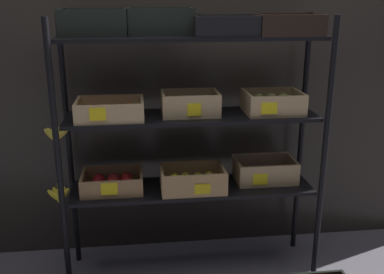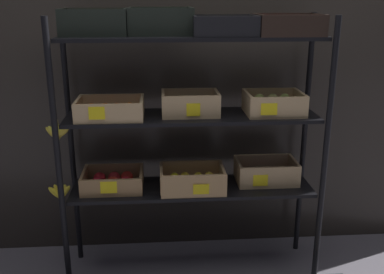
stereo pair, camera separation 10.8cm
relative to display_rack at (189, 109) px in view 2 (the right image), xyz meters
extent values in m
plane|color=slate|center=(0.02, 0.00, -1.02)|extent=(10.00, 10.00, 0.00)
cube|color=#2D2823|center=(0.02, 0.38, 0.23)|extent=(3.82, 0.12, 2.50)
cylinder|color=black|center=(-0.69, -0.18, -0.26)|extent=(0.03, 0.03, 1.53)
cylinder|color=black|center=(0.72, -0.18, -0.26)|extent=(0.03, 0.03, 1.53)
cylinder|color=black|center=(-0.69, 0.18, -0.26)|extent=(0.03, 0.03, 1.53)
cylinder|color=black|center=(0.72, 0.18, -0.26)|extent=(0.03, 0.03, 1.53)
cube|color=black|center=(0.02, 0.00, -0.47)|extent=(1.39, 0.33, 0.02)
cube|color=black|center=(0.02, 0.00, -0.04)|extent=(1.39, 0.33, 0.02)
cube|color=black|center=(0.02, 0.00, 0.39)|extent=(1.39, 0.33, 0.02)
cube|color=#A87F51|center=(-0.44, 0.01, -0.46)|extent=(0.34, 0.25, 0.01)
cube|color=#A87F51|center=(-0.44, -0.11, -0.41)|extent=(0.34, 0.02, 0.09)
cube|color=#A87F51|center=(-0.44, 0.13, -0.41)|extent=(0.34, 0.02, 0.09)
cube|color=#A87F51|center=(-0.60, 0.01, -0.41)|extent=(0.02, 0.22, 0.09)
cube|color=#A87F51|center=(-0.28, 0.01, -0.41)|extent=(0.02, 0.22, 0.09)
sphere|color=red|center=(-0.53, -0.03, -0.42)|extent=(0.07, 0.07, 0.07)
sphere|color=red|center=(-0.44, -0.02, -0.42)|extent=(0.07, 0.07, 0.07)
sphere|color=red|center=(-0.36, -0.03, -0.42)|extent=(0.07, 0.07, 0.07)
sphere|color=red|center=(-0.52, 0.04, -0.42)|extent=(0.07, 0.07, 0.07)
sphere|color=red|center=(-0.44, 0.05, -0.42)|extent=(0.07, 0.07, 0.07)
sphere|color=red|center=(-0.36, 0.05, -0.42)|extent=(0.07, 0.07, 0.07)
cube|color=yellow|center=(-0.45, -0.12, -0.40)|extent=(0.09, 0.01, 0.07)
cube|color=tan|center=(0.01, -0.04, -0.46)|extent=(0.36, 0.24, 0.01)
cube|color=tan|center=(0.01, -0.15, -0.39)|extent=(0.36, 0.02, 0.12)
cube|color=tan|center=(0.01, 0.07, -0.39)|extent=(0.36, 0.02, 0.12)
cube|color=tan|center=(-0.16, -0.04, -0.39)|extent=(0.02, 0.21, 0.12)
cube|color=tan|center=(0.19, -0.04, -0.39)|extent=(0.02, 0.21, 0.12)
ellipsoid|color=yellow|center=(-0.09, -0.08, -0.41)|extent=(0.06, 0.06, 0.08)
ellipsoid|color=yellow|center=(-0.02, -0.08, -0.41)|extent=(0.06, 0.06, 0.08)
ellipsoid|color=yellow|center=(0.05, -0.07, -0.41)|extent=(0.06, 0.06, 0.08)
ellipsoid|color=yellow|center=(0.12, -0.07, -0.41)|extent=(0.06, 0.06, 0.08)
ellipsoid|color=yellow|center=(-0.09, -0.01, -0.41)|extent=(0.06, 0.06, 0.08)
ellipsoid|color=yellow|center=(-0.03, -0.01, -0.41)|extent=(0.06, 0.06, 0.08)
ellipsoid|color=yellow|center=(0.05, -0.01, -0.41)|extent=(0.06, 0.06, 0.08)
ellipsoid|color=yellow|center=(0.11, -0.01, -0.41)|extent=(0.06, 0.06, 0.08)
cube|color=yellow|center=(0.05, -0.16, -0.41)|extent=(0.09, 0.01, 0.06)
cube|color=tan|center=(0.46, 0.05, -0.46)|extent=(0.35, 0.23, 0.01)
cube|color=tan|center=(0.46, -0.06, -0.39)|extent=(0.35, 0.02, 0.12)
cube|color=tan|center=(0.46, 0.15, -0.39)|extent=(0.35, 0.02, 0.12)
cube|color=tan|center=(0.29, 0.05, -0.39)|extent=(0.02, 0.20, 0.12)
cube|color=tan|center=(0.63, 0.05, -0.39)|extent=(0.02, 0.20, 0.12)
sphere|color=#6B244B|center=(0.35, 0.01, -0.43)|extent=(0.05, 0.05, 0.05)
sphere|color=#542257|center=(0.41, 0.01, -0.43)|extent=(0.05, 0.05, 0.05)
sphere|color=#6A2D4D|center=(0.46, 0.00, -0.43)|extent=(0.05, 0.05, 0.05)
sphere|color=#602147|center=(0.52, 0.01, -0.43)|extent=(0.05, 0.05, 0.05)
sphere|color=#60244A|center=(0.57, 0.01, -0.43)|extent=(0.05, 0.05, 0.05)
sphere|color=#64245A|center=(0.35, 0.09, -0.43)|extent=(0.05, 0.05, 0.05)
sphere|color=#64174A|center=(0.41, 0.08, -0.43)|extent=(0.05, 0.05, 0.05)
sphere|color=#5D2054|center=(0.46, 0.08, -0.43)|extent=(0.05, 0.05, 0.05)
sphere|color=#6B2E5D|center=(0.51, 0.09, -0.43)|extent=(0.05, 0.05, 0.05)
sphere|color=#6A175B|center=(0.57, 0.08, -0.43)|extent=(0.05, 0.05, 0.05)
cube|color=yellow|center=(0.40, -0.07, -0.41)|extent=(0.09, 0.01, 0.07)
cube|color=tan|center=(-0.43, -0.03, -0.03)|extent=(0.36, 0.25, 0.01)
cube|color=tan|center=(-0.43, -0.14, 0.02)|extent=(0.36, 0.02, 0.09)
cube|color=tan|center=(-0.43, 0.09, 0.02)|extent=(0.36, 0.02, 0.09)
cube|color=tan|center=(-0.60, -0.03, 0.02)|extent=(0.02, 0.22, 0.09)
cube|color=tan|center=(-0.26, -0.03, 0.02)|extent=(0.02, 0.22, 0.09)
sphere|color=orange|center=(-0.53, -0.06, 0.01)|extent=(0.06, 0.06, 0.06)
sphere|color=orange|center=(-0.46, -0.07, 0.01)|extent=(0.06, 0.06, 0.06)
sphere|color=orange|center=(-0.39, -0.06, 0.01)|extent=(0.06, 0.06, 0.06)
sphere|color=orange|center=(-0.33, -0.07, 0.01)|extent=(0.06, 0.06, 0.06)
sphere|color=orange|center=(-0.53, 0.01, 0.01)|extent=(0.06, 0.06, 0.06)
sphere|color=orange|center=(-0.46, 0.01, 0.01)|extent=(0.06, 0.06, 0.06)
sphere|color=orange|center=(-0.40, 0.01, 0.01)|extent=(0.06, 0.06, 0.06)
sphere|color=orange|center=(-0.33, 0.01, 0.01)|extent=(0.06, 0.06, 0.06)
cube|color=yellow|center=(-0.48, -0.15, 0.03)|extent=(0.08, 0.01, 0.07)
cube|color=tan|center=(0.01, 0.01, -0.03)|extent=(0.31, 0.22, 0.01)
cube|color=tan|center=(0.01, -0.09, 0.04)|extent=(0.31, 0.02, 0.11)
cube|color=tan|center=(0.01, 0.11, 0.04)|extent=(0.31, 0.02, 0.11)
cube|color=tan|center=(-0.14, 0.01, 0.04)|extent=(0.02, 0.18, 0.11)
cube|color=tan|center=(0.15, 0.01, 0.04)|extent=(0.02, 0.18, 0.11)
ellipsoid|color=brown|center=(-0.08, -0.02, 0.01)|extent=(0.05, 0.05, 0.07)
ellipsoid|color=brown|center=(-0.02, -0.02, 0.01)|extent=(0.05, 0.05, 0.07)
ellipsoid|color=brown|center=(0.04, -0.03, 0.01)|extent=(0.05, 0.05, 0.07)
ellipsoid|color=brown|center=(0.09, -0.02, 0.01)|extent=(0.05, 0.05, 0.07)
ellipsoid|color=brown|center=(-0.08, 0.04, 0.01)|extent=(0.05, 0.05, 0.07)
ellipsoid|color=brown|center=(-0.02, 0.04, 0.01)|extent=(0.05, 0.05, 0.07)
ellipsoid|color=brown|center=(0.03, 0.04, 0.01)|extent=(0.05, 0.05, 0.07)
ellipsoid|color=brown|center=(0.09, 0.04, 0.01)|extent=(0.05, 0.05, 0.07)
cube|color=yellow|center=(0.02, -0.10, 0.02)|extent=(0.07, 0.01, 0.07)
cube|color=tan|center=(0.47, 0.00, -0.03)|extent=(0.32, 0.26, 0.01)
cube|color=tan|center=(0.47, -0.12, 0.03)|extent=(0.32, 0.02, 0.11)
cube|color=tan|center=(0.47, 0.12, 0.03)|extent=(0.32, 0.02, 0.11)
cube|color=tan|center=(0.32, 0.00, 0.03)|extent=(0.02, 0.22, 0.11)
cube|color=tan|center=(0.62, 0.00, 0.03)|extent=(0.02, 0.22, 0.11)
ellipsoid|color=#A9B54C|center=(0.40, -0.05, 0.02)|extent=(0.07, 0.07, 0.09)
ellipsoid|color=tan|center=(0.47, -0.05, 0.02)|extent=(0.07, 0.07, 0.09)
ellipsoid|color=#ABC059|center=(0.54, -0.05, 0.02)|extent=(0.07, 0.07, 0.09)
ellipsoid|color=#A8B853|center=(0.40, 0.04, 0.02)|extent=(0.07, 0.07, 0.09)
ellipsoid|color=tan|center=(0.48, 0.04, 0.02)|extent=(0.07, 0.07, 0.09)
ellipsoid|color=#ABC255|center=(0.54, 0.03, 0.02)|extent=(0.07, 0.07, 0.09)
cube|color=yellow|center=(0.41, -0.13, 0.02)|extent=(0.09, 0.01, 0.06)
cube|color=black|center=(-0.49, 0.04, 0.40)|extent=(0.34, 0.25, 0.01)
cube|color=black|center=(-0.49, -0.08, 0.47)|extent=(0.34, 0.02, 0.12)
cube|color=black|center=(-0.49, 0.15, 0.47)|extent=(0.34, 0.02, 0.12)
cube|color=black|center=(-0.65, 0.04, 0.47)|extent=(0.02, 0.21, 0.12)
cube|color=black|center=(-0.33, 0.04, 0.47)|extent=(0.02, 0.21, 0.12)
sphere|color=orange|center=(-0.57, 0.00, 0.45)|extent=(0.07, 0.07, 0.07)
sphere|color=orange|center=(-0.49, 0.00, 0.45)|extent=(0.07, 0.07, 0.07)
sphere|color=orange|center=(-0.41, 0.00, 0.45)|extent=(0.07, 0.07, 0.07)
sphere|color=orange|center=(-0.57, 0.07, 0.45)|extent=(0.07, 0.07, 0.07)
sphere|color=orange|center=(-0.49, 0.07, 0.45)|extent=(0.07, 0.07, 0.07)
sphere|color=orange|center=(-0.41, 0.07, 0.45)|extent=(0.07, 0.07, 0.07)
cube|color=black|center=(-0.15, 0.05, 0.40)|extent=(0.34, 0.25, 0.01)
cube|color=black|center=(-0.15, -0.07, 0.47)|extent=(0.34, 0.02, 0.13)
cube|color=black|center=(-0.15, 0.17, 0.47)|extent=(0.34, 0.02, 0.13)
cube|color=black|center=(-0.31, 0.05, 0.47)|extent=(0.02, 0.22, 0.13)
cube|color=black|center=(0.02, 0.05, 0.47)|extent=(0.02, 0.22, 0.13)
sphere|color=#87BB31|center=(-0.23, 0.02, 0.45)|extent=(0.07, 0.07, 0.07)
sphere|color=#84B632|center=(-0.14, 0.02, 0.45)|extent=(0.07, 0.07, 0.07)
sphere|color=#8DB436|center=(-0.06, 0.01, 0.45)|extent=(0.07, 0.07, 0.07)
sphere|color=#95B942|center=(-0.22, 0.08, 0.45)|extent=(0.07, 0.07, 0.07)
sphere|color=#8CBC41|center=(-0.14, 0.08, 0.45)|extent=(0.07, 0.07, 0.07)
sphere|color=#83B731|center=(-0.06, 0.08, 0.45)|extent=(0.07, 0.07, 0.07)
cube|color=black|center=(0.18, -0.04, 0.40)|extent=(0.33, 0.23, 0.01)
cube|color=black|center=(0.18, -0.15, 0.46)|extent=(0.33, 0.02, 0.09)
cube|color=black|center=(0.18, 0.07, 0.46)|extent=(0.33, 0.02, 0.09)
cube|color=black|center=(0.02, -0.04, 0.46)|extent=(0.02, 0.20, 0.09)
cube|color=black|center=(0.34, -0.04, 0.46)|extent=(0.02, 0.20, 0.09)
sphere|color=#E3BB51|center=(0.12, -0.07, 0.45)|extent=(0.07, 0.07, 0.07)
sphere|color=gold|center=(0.23, -0.07, 0.45)|extent=(0.07, 0.07, 0.07)
sphere|color=gold|center=(0.13, -0.02, 0.45)|extent=(0.07, 0.07, 0.07)
sphere|color=#E6C255|center=(0.24, -0.01, 0.45)|extent=(0.07, 0.07, 0.07)
cube|color=black|center=(0.52, -0.04, 0.40)|extent=(0.34, 0.25, 0.01)
cube|color=black|center=(0.52, -0.16, 0.46)|extent=(0.34, 0.02, 0.10)
cube|color=black|center=(0.52, 0.08, 0.46)|extent=(0.34, 0.02, 0.10)
cube|color=black|center=(0.36, -0.04, 0.46)|extent=(0.02, 0.22, 0.10)
cube|color=black|center=(0.68, -0.04, 0.46)|extent=(0.02, 0.22, 0.10)
sphere|color=red|center=(0.43, -0.08, 0.45)|extent=(0.07, 0.07, 0.07)
sphere|color=red|center=(0.52, -0.08, 0.45)|extent=(0.07, 0.07, 0.07)
sphere|color=red|center=(0.59, -0.07, 0.45)|extent=(0.07, 0.07, 0.07)
sphere|color=red|center=(0.44, -0.01, 0.45)|extent=(0.07, 0.07, 0.07)
sphere|color=red|center=(0.52, 0.00, 0.45)|extent=(0.07, 0.07, 0.07)
sphere|color=red|center=(0.59, -0.01, 0.45)|extent=(0.07, 0.07, 0.07)
cylinder|color=brown|center=(-0.73, -0.03, -0.40)|extent=(0.02, 0.02, 0.02)
ellipsoid|color=yellow|center=(-0.76, -0.04, -0.46)|extent=(0.09, 0.03, 0.09)
ellipsoid|color=yellow|center=(-0.75, -0.03, -0.46)|extent=(0.07, 0.03, 0.11)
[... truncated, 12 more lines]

